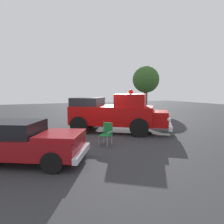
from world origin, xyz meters
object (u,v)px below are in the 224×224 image
oak_tree_right (146,80)px  classic_hot_rod (22,141)px  lawn_chair_spare (100,116)px  vintage_fire_truck (116,113)px  traffic_cone (78,137)px  spectator_seated (129,113)px  lawn_chair_near_truck (129,114)px  lawn_chair_by_car (107,132)px

oak_tree_right → classic_hot_rod: bearing=133.6°
classic_hot_rod → lawn_chair_spare: bearing=-39.8°
vintage_fire_truck → traffic_cone: 3.30m
spectator_seated → traffic_cone: size_ratio=2.03×
lawn_chair_near_truck → oak_tree_right: 10.47m
lawn_chair_spare → spectator_seated: 2.60m
vintage_fire_truck → classic_hot_rod: (-3.22, 5.20, -0.45)m
lawn_chair_near_truck → lawn_chair_spare: size_ratio=1.00×
vintage_fire_truck → spectator_seated: size_ratio=4.69×
oak_tree_right → spectator_seated: bearing=138.3°
vintage_fire_truck → lawn_chair_by_car: bearing=145.4°
oak_tree_right → traffic_cone: oak_tree_right is taller
spectator_seated → oak_tree_right: oak_tree_right is taller
classic_hot_rod → lawn_chair_by_car: classic_hot_rod is taller
lawn_chair_near_truck → lawn_chair_spare: (-0.10, 2.65, 0.00)m
traffic_cone → oak_tree_right: bearing=-44.9°
vintage_fire_truck → lawn_chair_by_car: (-2.29, 1.58, -0.61)m
vintage_fire_truck → oak_tree_right: size_ratio=1.07×
lawn_chair_near_truck → lawn_chair_spare: bearing=92.1°
lawn_chair_spare → oak_tree_right: oak_tree_right is taller
lawn_chair_spare → traffic_cone: lawn_chair_spare is taller
vintage_fire_truck → traffic_cone: vintage_fire_truck is taller
lawn_chair_by_car → classic_hot_rod: bearing=104.4°
lawn_chair_by_car → traffic_cone: lawn_chair_by_car is taller
lawn_chair_spare → oak_tree_right: size_ratio=0.18×
spectator_seated → vintage_fire_truck: bearing=139.2°
vintage_fire_truck → oak_tree_right: bearing=-41.4°
vintage_fire_truck → lawn_chair_near_truck: vintage_fire_truck is taller
vintage_fire_truck → oak_tree_right: (10.74, -9.48, 2.73)m
classic_hot_rod → lawn_chair_near_truck: size_ratio=4.61×
lawn_chair_by_car → spectator_seated: (5.52, -4.37, 0.11)m
vintage_fire_truck → lawn_chair_spare: 3.32m
vintage_fire_truck → lawn_chair_near_truck: 4.44m
vintage_fire_truck → traffic_cone: (-1.55, 2.77, -0.89)m
spectator_seated → lawn_chair_spare: bearing=89.5°
lawn_chair_spare → spectator_seated: size_ratio=0.79×
vintage_fire_truck → lawn_chair_spare: size_ratio=5.93×
vintage_fire_truck → lawn_chair_by_car: 2.85m
classic_hot_rod → lawn_chair_spare: 8.43m
lawn_chair_by_car → lawn_chair_spare: same height
oak_tree_right → traffic_cone: (-12.28, 12.25, -3.62)m
lawn_chair_near_truck → traffic_cone: (-4.90, 5.61, -0.28)m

